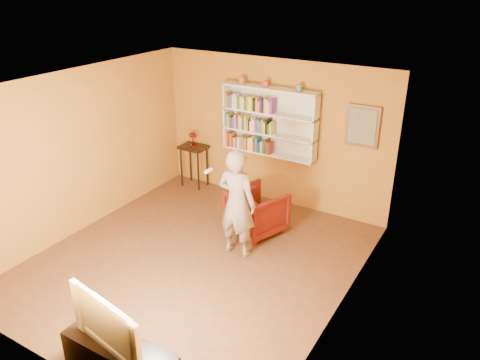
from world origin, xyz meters
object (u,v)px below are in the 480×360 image
Objects in this scene: armchair at (257,211)px; person at (237,203)px; bookshelf at (271,121)px; television at (115,321)px; ruby_lustre at (193,136)px; console_table at (194,153)px.

person is at bearing 114.58° from armchair.
television is (0.64, -4.66, -0.80)m from bookshelf.
ruby_lustre is 2.70m from person.
bookshelf is at bearing 5.56° from ruby_lustre.
bookshelf reaches higher than person.
person is at bearing -39.90° from ruby_lustre.
bookshelf reaches higher than armchair.
armchair is 0.76× the size of television.
bookshelf is 2.15× the size of armchair.
bookshelf is 1.73m from ruby_lustre.
ruby_lustre reaches higher than console_table.
console_table is 0.35m from ruby_lustre.
ruby_lustre is 0.25× the size of television.
person is at bearing 104.72° from television.
television reaches higher than armchair.
ruby_lustre is 2.33m from armchair.
console_table is 5.05m from television.
console_table is at bearing -174.44° from bookshelf.
person is 1.57× the size of television.
armchair is 0.90m from person.
armchair is at bearing -25.96° from ruby_lustre.
bookshelf is at bearing 108.07° from television.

